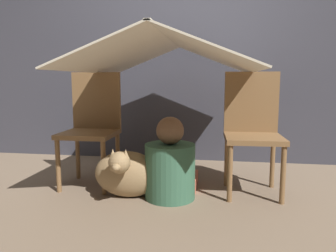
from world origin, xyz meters
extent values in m
plane|color=#7A6651|center=(0.00, 0.00, 0.00)|extent=(8.80, 8.80, 0.00)
cube|color=#3D3D47|center=(0.00, 1.24, 1.25)|extent=(7.00, 0.05, 2.50)
cylinder|color=brown|center=(-0.81, 0.05, 0.20)|extent=(0.04, 0.04, 0.40)
cylinder|color=brown|center=(-0.45, 0.05, 0.20)|extent=(0.04, 0.04, 0.40)
cylinder|color=brown|center=(-0.81, 0.40, 0.20)|extent=(0.04, 0.04, 0.40)
cylinder|color=brown|center=(-0.46, 0.41, 0.20)|extent=(0.04, 0.04, 0.40)
cube|color=brown|center=(-0.63, 0.23, 0.42)|extent=(0.42, 0.42, 0.04)
cube|color=brown|center=(-0.63, 0.42, 0.67)|extent=(0.41, 0.03, 0.47)
cylinder|color=brown|center=(0.46, 0.04, 0.20)|extent=(0.04, 0.04, 0.40)
cylinder|color=brown|center=(0.82, 0.06, 0.20)|extent=(0.04, 0.04, 0.40)
cylinder|color=brown|center=(0.45, 0.40, 0.20)|extent=(0.04, 0.04, 0.40)
cylinder|color=brown|center=(0.80, 0.41, 0.20)|extent=(0.04, 0.04, 0.40)
cube|color=brown|center=(0.63, 0.23, 0.42)|extent=(0.43, 0.43, 0.04)
cube|color=brown|center=(0.63, 0.42, 0.67)|extent=(0.41, 0.05, 0.47)
cube|color=silver|center=(-0.32, 0.23, 1.03)|extent=(0.64, 1.43, 0.26)
cube|color=silver|center=(0.32, 0.23, 1.03)|extent=(0.64, 1.43, 0.26)
cube|color=silver|center=(0.00, 0.23, 1.15)|extent=(0.04, 1.43, 0.01)
cylinder|color=#38664C|center=(0.04, 0.06, 0.20)|extent=(0.36, 0.36, 0.39)
sphere|color=brown|center=(0.04, 0.06, 0.49)|extent=(0.20, 0.20, 0.20)
ellipsoid|color=#9E7F56|center=(-0.27, 0.03, 0.17)|extent=(0.48, 0.22, 0.34)
sphere|color=#9E7F56|center=(-0.27, -0.15, 0.30)|extent=(0.15, 0.15, 0.15)
ellipsoid|color=#9E7F56|center=(-0.27, -0.21, 0.28)|extent=(0.06, 0.07, 0.05)
cone|color=#9E7F56|center=(-0.31, -0.15, 0.36)|extent=(0.05, 0.05, 0.07)
cone|color=#9E7F56|center=(-0.22, -0.15, 0.36)|extent=(0.05, 0.05, 0.07)
cube|color=#CC664C|center=(0.01, 0.31, 0.05)|extent=(0.41, 0.32, 0.10)
camera|label=1|loc=(0.38, -2.19, 0.84)|focal=35.00mm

